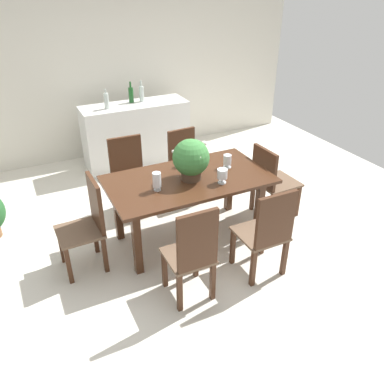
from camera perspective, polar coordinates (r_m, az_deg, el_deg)
ground_plane at (r=4.70m, az=-1.72°, el=-5.02°), size 7.04×7.04×0.00m
back_wall at (r=6.49m, az=-11.88°, el=16.74°), size 6.40×0.10×2.60m
dining_table at (r=4.18m, az=-0.52°, el=0.80°), size 1.74×0.96×0.76m
chair_far_left at (r=4.88m, az=-9.28°, el=3.01°), size 0.46×0.44×0.95m
chair_head_end at (r=3.97m, az=-15.01°, el=-4.15°), size 0.44×0.45×0.97m
chair_foot_end at (r=4.76m, az=11.49°, el=1.93°), size 0.49×0.48×0.91m
chair_near_right at (r=3.76m, az=11.02°, el=-5.61°), size 0.45×0.45×0.98m
chair_far_right at (r=5.12m, az=-0.98°, el=4.55°), size 0.45×0.47×0.92m
chair_near_left at (r=3.42m, az=0.12°, el=-8.93°), size 0.41×0.42×1.01m
flower_centerpiece at (r=4.01m, az=-0.14°, el=4.93°), size 0.39×0.39×0.44m
crystal_vase_left at (r=4.34m, az=5.22°, el=4.64°), size 0.09×0.09×0.15m
crystal_vase_center_near at (r=3.86m, az=-5.20°, el=1.72°), size 0.09×0.09×0.19m
crystal_vase_right at (r=4.00m, az=4.47°, el=2.59°), size 0.11×0.11×0.16m
wine_glass at (r=4.34m, az=-1.81°, el=4.96°), size 0.07×0.07×0.14m
kitchen_counter at (r=6.14m, az=-8.20°, el=8.37°), size 1.60×0.53×0.97m
wine_bottle_clear at (r=6.06m, az=-7.44°, el=14.19°), size 0.07×0.07×0.31m
wine_bottle_tall at (r=5.80m, az=-12.48°, el=12.98°), size 0.07×0.07×0.28m
wine_bottle_green at (r=6.04m, az=-8.97°, el=13.99°), size 0.07×0.07×0.31m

